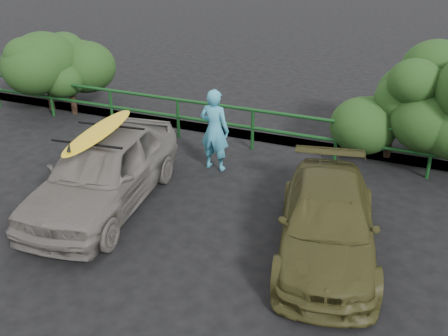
# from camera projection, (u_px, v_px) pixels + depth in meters

# --- Properties ---
(ground) EXTENTS (80.00, 80.00, 0.00)m
(ground) POSITION_uv_depth(u_px,v_px,m) (95.00, 252.00, 8.35)
(ground) COLOR black
(guardrail) EXTENTS (14.00, 0.08, 1.04)m
(guardrail) POSITION_uv_depth(u_px,v_px,m) (214.00, 123.00, 12.26)
(guardrail) COLOR #134419
(guardrail) RESTS_ON ground
(shrub_left) EXTENTS (3.20, 2.40, 2.05)m
(shrub_left) POSITION_uv_depth(u_px,v_px,m) (64.00, 78.00, 14.03)
(shrub_left) COLOR #224519
(shrub_left) RESTS_ON ground
(shrub_right) EXTENTS (3.20, 2.40, 2.50)m
(shrub_right) POSITION_uv_depth(u_px,v_px,m) (438.00, 116.00, 10.62)
(shrub_right) COLOR #224519
(shrub_right) RESTS_ON ground
(sedan) EXTENTS (2.21, 4.42, 1.45)m
(sedan) POSITION_uv_depth(u_px,v_px,m) (104.00, 171.00, 9.46)
(sedan) COLOR slate
(sedan) RESTS_ON ground
(olive_vehicle) EXTENTS (2.31, 4.08, 1.11)m
(olive_vehicle) POSITION_uv_depth(u_px,v_px,m) (327.00, 222.00, 8.13)
(olive_vehicle) COLOR #413E1C
(olive_vehicle) RESTS_ON ground
(man) EXTENTS (0.69, 0.47, 1.83)m
(man) POSITION_uv_depth(u_px,v_px,m) (215.00, 130.00, 10.79)
(man) COLOR #40A0C0
(man) RESTS_ON ground
(roof_rack) EXTENTS (1.49, 1.13, 0.05)m
(roof_rack) POSITION_uv_depth(u_px,v_px,m) (99.00, 134.00, 9.13)
(roof_rack) COLOR black
(roof_rack) RESTS_ON sedan
(surfboard) EXTENTS (0.79, 2.45, 0.07)m
(surfboard) POSITION_uv_depth(u_px,v_px,m) (99.00, 131.00, 9.10)
(surfboard) COLOR yellow
(surfboard) RESTS_ON roof_rack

